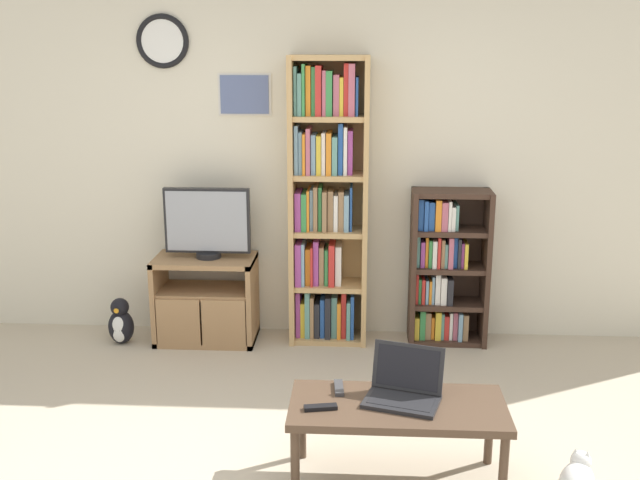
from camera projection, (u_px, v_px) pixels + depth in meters
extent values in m
cube|color=beige|center=(312.00, 161.00, 5.42)|extent=(6.82, 0.06, 2.60)
torus|color=black|center=(162.00, 41.00, 5.23)|extent=(0.37, 0.04, 0.37)
cylinder|color=white|center=(162.00, 41.00, 5.23)|extent=(0.31, 0.02, 0.31)
cube|color=silver|center=(245.00, 94.00, 5.29)|extent=(0.38, 0.01, 0.29)
cube|color=slate|center=(245.00, 95.00, 5.29)|extent=(0.34, 0.02, 0.27)
cube|color=#9E754C|center=(160.00, 298.00, 5.49)|extent=(0.04, 0.42, 0.63)
cube|color=#9E754C|center=(253.00, 300.00, 5.45)|extent=(0.04, 0.42, 0.63)
cube|color=#9E754C|center=(205.00, 260.00, 5.39)|extent=(0.72, 0.42, 0.04)
cube|color=#9E754C|center=(208.00, 337.00, 5.54)|extent=(0.72, 0.42, 0.04)
cube|color=#9E754C|center=(206.00, 291.00, 5.45)|extent=(0.65, 0.38, 0.04)
cube|color=#9E754C|center=(178.00, 322.00, 5.31)|extent=(0.31, 0.02, 0.34)
cube|color=#9E754C|center=(224.00, 323.00, 5.29)|extent=(0.31, 0.02, 0.34)
cylinder|color=black|center=(209.00, 255.00, 5.38)|extent=(0.18, 0.18, 0.04)
cube|color=black|center=(207.00, 220.00, 5.32)|extent=(0.61, 0.05, 0.47)
cube|color=#9399A3|center=(207.00, 221.00, 5.29)|extent=(0.58, 0.01, 0.43)
cube|color=tan|center=(292.00, 203.00, 5.30)|extent=(0.04, 0.32, 2.05)
cube|color=tan|center=(365.00, 204.00, 5.27)|extent=(0.04, 0.32, 2.05)
cube|color=tan|center=(330.00, 200.00, 5.43)|extent=(0.55, 0.02, 2.05)
cube|color=tan|center=(328.00, 337.00, 5.54)|extent=(0.48, 0.28, 0.04)
cube|color=tan|center=(329.00, 285.00, 5.44)|extent=(0.48, 0.28, 0.04)
cube|color=tan|center=(329.00, 232.00, 5.34)|extent=(0.48, 0.28, 0.04)
cube|color=tan|center=(329.00, 176.00, 5.23)|extent=(0.48, 0.28, 0.04)
cube|color=tan|center=(329.00, 118.00, 5.13)|extent=(0.48, 0.28, 0.04)
cube|color=tan|center=(329.00, 58.00, 5.03)|extent=(0.48, 0.28, 0.04)
cube|color=#9E4293|center=(299.00, 311.00, 5.52)|extent=(0.03, 0.21, 0.34)
cube|color=gold|center=(304.00, 316.00, 5.53)|extent=(0.03, 0.21, 0.26)
cube|color=#5B9389|center=(308.00, 311.00, 5.51)|extent=(0.04, 0.23, 0.35)
cube|color=#93704C|center=(313.00, 314.00, 5.52)|extent=(0.03, 0.23, 0.31)
cube|color=#232328|center=(318.00, 317.00, 5.52)|extent=(0.04, 0.22, 0.26)
cube|color=#2856A8|center=(323.00, 315.00, 5.52)|extent=(0.03, 0.20, 0.29)
cube|color=#232328|center=(328.00, 314.00, 5.51)|extent=(0.04, 0.24, 0.32)
cube|color=#5B9389|center=(335.00, 314.00, 5.52)|extent=(0.04, 0.20, 0.31)
cube|color=orange|center=(339.00, 317.00, 5.51)|extent=(0.03, 0.23, 0.27)
cube|color=red|center=(344.00, 312.00, 5.51)|extent=(0.03, 0.20, 0.34)
cube|color=#5B9389|center=(349.00, 316.00, 5.50)|extent=(0.03, 0.25, 0.28)
cube|color=#2856A8|center=(352.00, 313.00, 5.50)|extent=(0.02, 0.23, 0.33)
cube|color=#9E4293|center=(299.00, 262.00, 5.41)|extent=(0.04, 0.26, 0.31)
cube|color=#759EB7|center=(304.00, 261.00, 5.41)|extent=(0.02, 0.25, 0.31)
cube|color=orange|center=(309.00, 264.00, 5.43)|extent=(0.04, 0.20, 0.27)
cube|color=red|center=(313.00, 263.00, 5.41)|extent=(0.02, 0.25, 0.29)
cube|color=#9E4293|center=(317.00, 260.00, 5.41)|extent=(0.04, 0.22, 0.33)
cube|color=#93704C|center=(322.00, 263.00, 5.42)|extent=(0.03, 0.21, 0.28)
cube|color=#388947|center=(327.00, 264.00, 5.42)|extent=(0.02, 0.21, 0.27)
cube|color=red|center=(332.00, 262.00, 5.40)|extent=(0.04, 0.24, 0.31)
cube|color=white|center=(339.00, 263.00, 5.41)|extent=(0.04, 0.21, 0.29)
cube|color=#9E4293|center=(299.00, 210.00, 5.32)|extent=(0.04, 0.23, 0.27)
cube|color=#388947|center=(305.00, 210.00, 5.32)|extent=(0.04, 0.24, 0.27)
cube|color=orange|center=(309.00, 209.00, 5.31)|extent=(0.02, 0.23, 0.29)
cube|color=#759EB7|center=(312.00, 208.00, 5.32)|extent=(0.02, 0.20, 0.29)
cube|color=#93704C|center=(316.00, 207.00, 5.31)|extent=(0.03, 0.22, 0.32)
cube|color=#388947|center=(321.00, 207.00, 5.32)|extent=(0.02, 0.20, 0.31)
cube|color=#93704C|center=(325.00, 209.00, 5.31)|extent=(0.03, 0.25, 0.29)
cube|color=#93704C|center=(331.00, 209.00, 5.31)|extent=(0.04, 0.21, 0.29)
cube|color=white|center=(336.00, 211.00, 5.31)|extent=(0.03, 0.22, 0.26)
cube|color=#93704C|center=(341.00, 209.00, 5.31)|extent=(0.04, 0.21, 0.28)
cube|color=#759EB7|center=(347.00, 211.00, 5.31)|extent=(0.03, 0.22, 0.26)
cube|color=#2856A8|center=(351.00, 207.00, 5.30)|extent=(0.02, 0.20, 0.31)
cube|color=#759EB7|center=(297.00, 149.00, 5.21)|extent=(0.03, 0.23, 0.34)
cube|color=#759EB7|center=(301.00, 152.00, 5.22)|extent=(0.02, 0.22, 0.29)
cube|color=orange|center=(305.00, 153.00, 5.21)|extent=(0.02, 0.25, 0.28)
cube|color=#B75B70|center=(309.00, 150.00, 5.20)|extent=(0.03, 0.25, 0.32)
cube|color=#759EB7|center=(314.00, 153.00, 5.21)|extent=(0.03, 0.22, 0.27)
cube|color=gold|center=(319.00, 154.00, 5.21)|extent=(0.03, 0.24, 0.27)
cube|color=white|center=(324.00, 152.00, 5.21)|extent=(0.03, 0.23, 0.29)
cube|color=orange|center=(329.00, 153.00, 5.20)|extent=(0.04, 0.25, 0.29)
cube|color=#5B9389|center=(335.00, 154.00, 5.20)|extent=(0.04, 0.24, 0.26)
cube|color=#2856A8|center=(341.00, 148.00, 5.20)|extent=(0.03, 0.21, 0.35)
cube|color=white|center=(346.00, 150.00, 5.19)|extent=(0.02, 0.23, 0.33)
cube|color=#9E4293|center=(350.00, 151.00, 5.20)|extent=(0.03, 0.20, 0.30)
cube|color=#5B9389|center=(296.00, 91.00, 5.11)|extent=(0.02, 0.22, 0.33)
cube|color=#5B9389|center=(301.00, 94.00, 5.11)|extent=(0.03, 0.24, 0.28)
cube|color=#388947|center=(304.00, 89.00, 5.10)|extent=(0.02, 0.24, 0.35)
cube|color=orange|center=(309.00, 90.00, 5.11)|extent=(0.03, 0.21, 0.33)
cube|color=#388947|center=(314.00, 91.00, 5.11)|extent=(0.03, 0.20, 0.33)
cube|color=red|center=(319.00, 90.00, 5.10)|extent=(0.04, 0.24, 0.33)
cube|color=#B75B70|center=(325.00, 93.00, 5.10)|extent=(0.02, 0.23, 0.30)
cube|color=#388947|center=(330.00, 93.00, 5.10)|extent=(0.04, 0.23, 0.30)
cube|color=#B75B70|center=(337.00, 95.00, 5.11)|extent=(0.04, 0.21, 0.27)
cube|color=gold|center=(342.00, 96.00, 5.11)|extent=(0.03, 0.20, 0.26)
cube|color=red|center=(346.00, 89.00, 5.09)|extent=(0.03, 0.20, 0.35)
cube|color=#B75B70|center=(352.00, 89.00, 5.08)|extent=(0.04, 0.23, 0.35)
cube|color=#2856A8|center=(357.00, 96.00, 5.10)|extent=(0.02, 0.21, 0.26)
cube|color=#3D281E|center=(413.00, 267.00, 5.38)|extent=(0.04, 0.29, 1.13)
cube|color=#3D281E|center=(486.00, 268.00, 5.35)|extent=(0.04, 0.29, 1.13)
cube|color=#3D281E|center=(447.00, 262.00, 5.50)|extent=(0.56, 0.02, 1.13)
cube|color=#3D281E|center=(446.00, 339.00, 5.51)|extent=(0.48, 0.25, 0.04)
cube|color=#3D281E|center=(447.00, 304.00, 5.44)|extent=(0.48, 0.25, 0.04)
cube|color=#3D281E|center=(449.00, 268.00, 5.37)|extent=(0.48, 0.25, 0.04)
cube|color=#3D281E|center=(451.00, 231.00, 5.30)|extent=(0.48, 0.25, 0.04)
cube|color=#3D281E|center=(452.00, 193.00, 5.23)|extent=(0.48, 0.25, 0.04)
cube|color=gold|center=(416.00, 324.00, 5.50)|extent=(0.03, 0.21, 0.17)
cube|color=#388947|center=(422.00, 321.00, 5.50)|extent=(0.04, 0.21, 0.22)
cube|color=#93704C|center=(427.00, 322.00, 5.50)|extent=(0.04, 0.19, 0.20)
cube|color=orange|center=(432.00, 325.00, 5.51)|extent=(0.02, 0.18, 0.17)
cube|color=gold|center=(437.00, 322.00, 5.49)|extent=(0.04, 0.21, 0.22)
cube|color=#5B9389|center=(441.00, 323.00, 5.49)|extent=(0.02, 0.19, 0.20)
cube|color=red|center=(445.00, 324.00, 5.50)|extent=(0.03, 0.19, 0.18)
cube|color=white|center=(450.00, 323.00, 5.49)|extent=(0.02, 0.19, 0.21)
cube|color=#B75B70|center=(454.00, 322.00, 5.49)|extent=(0.03, 0.19, 0.21)
cube|color=#759EB7|center=(459.00, 323.00, 5.48)|extent=(0.03, 0.23, 0.21)
cube|color=#93704C|center=(464.00, 324.00, 5.48)|extent=(0.04, 0.20, 0.20)
cube|color=red|center=(416.00, 286.00, 5.43)|extent=(0.02, 0.20, 0.22)
cube|color=#388947|center=(419.00, 288.00, 5.44)|extent=(0.02, 0.19, 0.18)
cube|color=red|center=(423.00, 288.00, 5.43)|extent=(0.02, 0.20, 0.18)
cube|color=#759EB7|center=(426.00, 289.00, 5.43)|extent=(0.02, 0.20, 0.18)
cube|color=orange|center=(430.00, 289.00, 5.43)|extent=(0.02, 0.20, 0.17)
cube|color=#759EB7|center=(432.00, 287.00, 5.43)|extent=(0.02, 0.19, 0.20)
cube|color=white|center=(437.00, 286.00, 5.42)|extent=(0.03, 0.20, 0.22)
cube|color=white|center=(443.00, 288.00, 5.42)|extent=(0.04, 0.21, 0.20)
cube|color=#232328|center=(449.00, 288.00, 5.41)|extent=(0.04, 0.23, 0.19)
cube|color=#5B9389|center=(418.00, 249.00, 5.36)|extent=(0.02, 0.18, 0.23)
cube|color=#9E4293|center=(422.00, 252.00, 5.36)|extent=(0.03, 0.19, 0.19)
cube|color=orange|center=(426.00, 250.00, 5.36)|extent=(0.02, 0.18, 0.22)
cube|color=#388947|center=(429.00, 251.00, 5.36)|extent=(0.02, 0.20, 0.20)
cube|color=white|center=(434.00, 251.00, 5.35)|extent=(0.03, 0.22, 0.20)
cube|color=red|center=(438.00, 250.00, 5.35)|extent=(0.02, 0.23, 0.23)
cube|color=#93704C|center=(442.00, 251.00, 5.35)|extent=(0.03, 0.20, 0.21)
cube|color=#5B9389|center=(445.00, 253.00, 5.35)|extent=(0.02, 0.20, 0.17)
cube|color=#B75B70|center=(450.00, 250.00, 5.34)|extent=(0.03, 0.23, 0.23)
cube|color=#2856A8|center=(454.00, 250.00, 5.35)|extent=(0.03, 0.18, 0.22)
cube|color=#232328|center=(458.00, 251.00, 5.34)|extent=(0.02, 0.21, 0.22)
cube|color=#9E4293|center=(461.00, 253.00, 5.35)|extent=(0.02, 0.19, 0.18)
cube|color=gold|center=(465.00, 253.00, 5.34)|extent=(0.02, 0.22, 0.18)
cube|color=#2856A8|center=(420.00, 213.00, 5.29)|extent=(0.04, 0.20, 0.22)
cube|color=#2856A8|center=(425.00, 213.00, 5.28)|extent=(0.03, 0.22, 0.21)
cube|color=#2856A8|center=(431.00, 214.00, 5.29)|extent=(0.04, 0.20, 0.20)
cube|color=orange|center=(437.00, 213.00, 5.28)|extent=(0.04, 0.23, 0.22)
cube|color=#B75B70|center=(443.00, 214.00, 5.28)|extent=(0.04, 0.22, 0.21)
cube|color=white|center=(449.00, 214.00, 5.27)|extent=(0.02, 0.22, 0.21)
cube|color=white|center=(452.00, 217.00, 5.28)|extent=(0.03, 0.21, 0.17)
cube|color=#5B9389|center=(456.00, 216.00, 5.28)|extent=(0.02, 0.19, 0.18)
cube|color=#4C3828|center=(398.00, 408.00, 3.65)|extent=(1.06, 0.49, 0.04)
cylinder|color=#4C3828|center=(295.00, 466.00, 3.54)|extent=(0.04, 0.04, 0.39)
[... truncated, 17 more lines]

